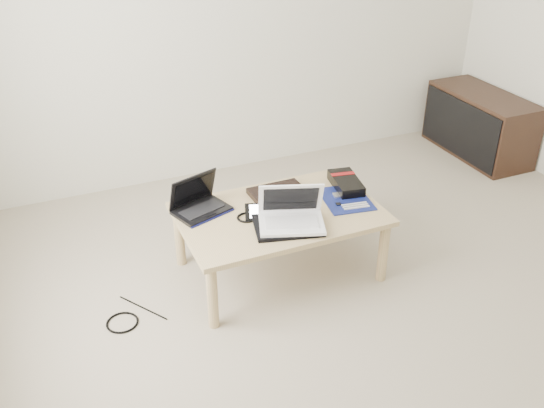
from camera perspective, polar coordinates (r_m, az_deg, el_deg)
name	(u,v)px	position (r m, az deg, el deg)	size (l,w,h in m)	color
ground	(386,318)	(3.27, 10.66, -10.51)	(4.00, 4.00, 0.00)	#A99C89
coffee_table	(279,219)	(3.35, 0.71, -1.44)	(1.10, 0.70, 0.40)	tan
media_cabinet	(479,124)	(5.12, 18.91, 7.11)	(0.41, 0.90, 0.50)	#362216
book	(280,195)	(3.46, 0.75, 0.85)	(0.32, 0.27, 0.03)	black
netbook	(199,204)	(3.34, -6.89, 0.04)	(0.34, 0.29, 0.21)	black
tablet	(267,212)	(3.31, -0.49, -0.73)	(0.29, 0.25, 0.01)	black
remote	(296,204)	(3.38, 2.24, -0.04)	(0.11, 0.23, 0.02)	silver
neoprene_sleeve	(288,226)	(3.19, 1.51, -2.04)	(0.35, 0.26, 0.02)	black
white_laptop	(291,215)	(3.17, 1.82, -1.03)	(0.40, 0.34, 0.23)	white
motherboard	(346,199)	(3.47, 6.99, 0.48)	(0.30, 0.35, 0.01)	#0C1B4D
gpu_box	(346,183)	(3.58, 6.97, 1.96)	(0.19, 0.31, 0.06)	black
cable_coil	(246,217)	(3.27, -2.43, -1.28)	(0.10, 0.10, 0.01)	black
floor_cable_coil	(122,323)	(3.28, -13.91, -10.78)	(0.17, 0.17, 0.01)	black
floor_cable_trail	(143,308)	(3.35, -12.05, -9.53)	(0.01, 0.01, 0.34)	black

